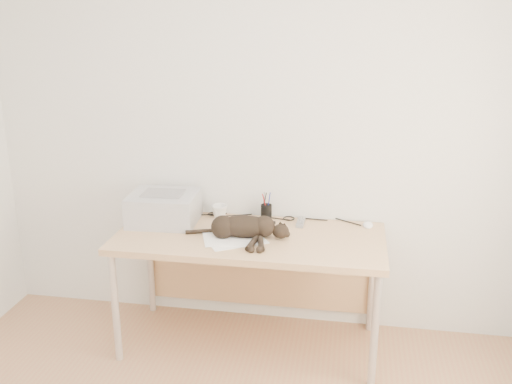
% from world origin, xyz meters
% --- Properties ---
extents(wall_back, '(3.50, 0.00, 3.50)m').
position_xyz_m(wall_back, '(0.00, 1.75, 1.30)').
color(wall_back, silver).
rests_on(wall_back, floor).
extents(desk, '(1.60, 0.70, 0.74)m').
position_xyz_m(desk, '(0.00, 1.48, 0.61)').
color(desk, tan).
rests_on(desk, floor).
extents(printer, '(0.43, 0.37, 0.20)m').
position_xyz_m(printer, '(-0.57, 1.52, 0.84)').
color(printer, '#AFAFB4').
rests_on(printer, desk).
extents(papers, '(0.43, 0.37, 0.01)m').
position_xyz_m(papers, '(-0.08, 1.32, 0.74)').
color(papers, white).
rests_on(papers, desk).
extents(cat, '(0.63, 0.29, 0.14)m').
position_xyz_m(cat, '(-0.04, 1.35, 0.80)').
color(cat, black).
rests_on(cat, desk).
extents(mug, '(0.13, 0.13, 0.09)m').
position_xyz_m(mug, '(-0.24, 1.63, 0.79)').
color(mug, white).
rests_on(mug, desk).
extents(pen_cup, '(0.07, 0.07, 0.18)m').
position_xyz_m(pen_cup, '(0.06, 1.68, 0.79)').
color(pen_cup, black).
rests_on(pen_cup, desk).
extents(remote_grey, '(0.05, 0.16, 0.02)m').
position_xyz_m(remote_grey, '(0.28, 1.64, 0.75)').
color(remote_grey, gray).
rests_on(remote_grey, desk).
extents(remote_black, '(0.09, 0.17, 0.02)m').
position_xyz_m(remote_black, '(0.08, 1.53, 0.75)').
color(remote_black, black).
rests_on(remote_black, desk).
extents(mouse, '(0.07, 0.11, 0.03)m').
position_xyz_m(mouse, '(0.70, 1.67, 0.76)').
color(mouse, white).
rests_on(mouse, desk).
extents(cable_tangle, '(1.36, 0.08, 0.01)m').
position_xyz_m(cable_tangle, '(0.00, 1.70, 0.75)').
color(cable_tangle, black).
rests_on(cable_tangle, desk).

